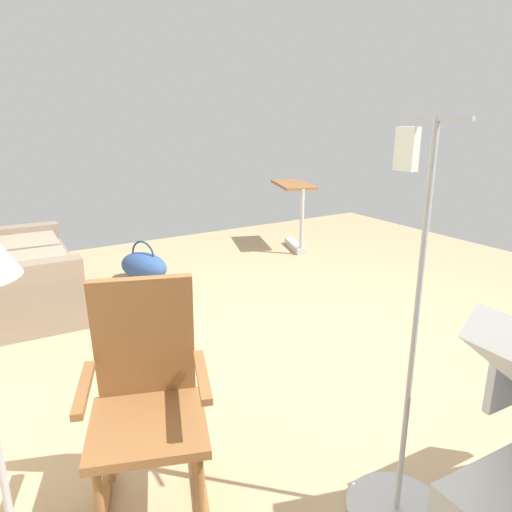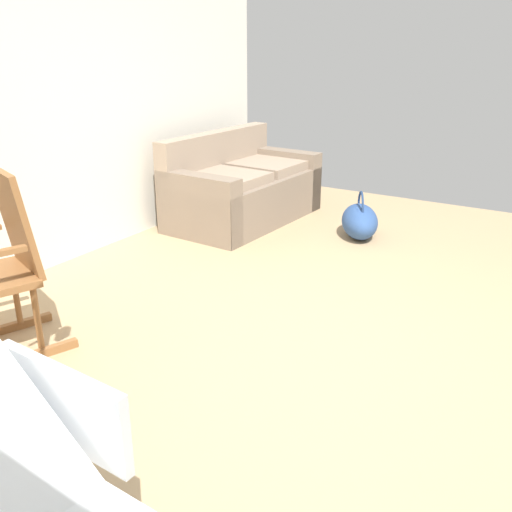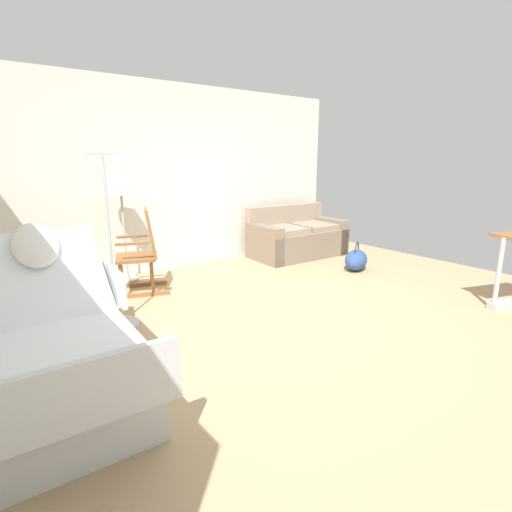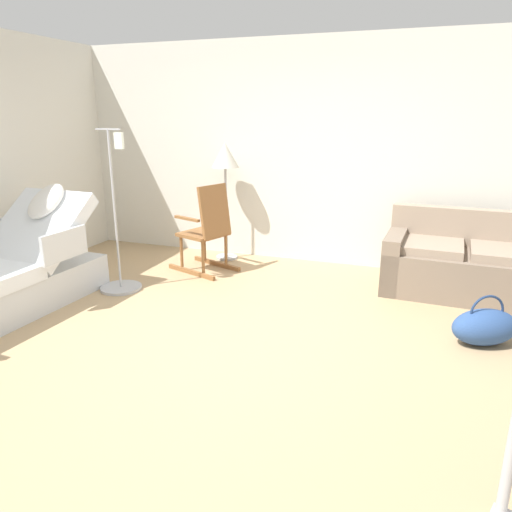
{
  "view_description": "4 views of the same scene",
  "coord_description": "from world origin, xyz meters",
  "px_view_note": "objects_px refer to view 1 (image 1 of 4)",
  "views": [
    {
      "loc": [
        -2.62,
        2.21,
        1.69
      ],
      "look_at": [
        -0.04,
        0.62,
        0.79
      ],
      "focal_mm": 33.46,
      "sensor_mm": 36.0,
      "label": 1
    },
    {
      "loc": [
        -2.62,
        -1.09,
        1.7
      ],
      "look_at": [
        -0.29,
        0.35,
        0.65
      ],
      "focal_mm": 39.95,
      "sensor_mm": 36.0,
      "label": 2
    },
    {
      "loc": [
        -2.62,
        -3.0,
        1.64
      ],
      "look_at": [
        -0.1,
        0.33,
        0.61
      ],
      "focal_mm": 27.8,
      "sensor_mm": 36.0,
      "label": 3
    },
    {
      "loc": [
        1.53,
        -3.33,
        1.84
      ],
      "look_at": [
        0.23,
        0.31,
        0.68
      ],
      "focal_mm": 33.78,
      "sensor_mm": 36.0,
      "label": 4
    }
  ],
  "objects_px": {
    "rocking_chair": "(147,404)",
    "duffel_bag": "(144,266)",
    "couch": "(17,275)",
    "overbed_table": "(295,208)",
    "iv_pole": "(399,465)"
  },
  "relations": [
    {
      "from": "couch",
      "to": "rocking_chair",
      "type": "xyz_separation_m",
      "value": [
        -2.84,
        -0.23,
        0.2
      ]
    },
    {
      "from": "iv_pole",
      "to": "rocking_chair",
      "type": "bearing_deg",
      "value": 54.97
    },
    {
      "from": "rocking_chair",
      "to": "overbed_table",
      "type": "bearing_deg",
      "value": -44.27
    },
    {
      "from": "couch",
      "to": "duffel_bag",
      "type": "xyz_separation_m",
      "value": [
        0.11,
        -1.2,
        -0.15
      ]
    },
    {
      "from": "rocking_chair",
      "to": "overbed_table",
      "type": "relative_size",
      "value": 1.18
    },
    {
      "from": "couch",
      "to": "iv_pole",
      "type": "bearing_deg",
      "value": -162.07
    },
    {
      "from": "overbed_table",
      "to": "iv_pole",
      "type": "xyz_separation_m",
      "value": [
        -3.77,
        2.19,
        -0.28
      ]
    },
    {
      "from": "overbed_table",
      "to": "rocking_chair",
      "type": "bearing_deg",
      "value": 135.73
    },
    {
      "from": "rocking_chair",
      "to": "overbed_table",
      "type": "xyz_separation_m",
      "value": [
        3.15,
        -3.07,
        0.03
      ]
    },
    {
      "from": "duffel_bag",
      "to": "iv_pole",
      "type": "distance_m",
      "value": 3.57
    },
    {
      "from": "overbed_table",
      "to": "iv_pole",
      "type": "relative_size",
      "value": 0.53
    },
    {
      "from": "overbed_table",
      "to": "duffel_bag",
      "type": "xyz_separation_m",
      "value": [
        -0.2,
        2.1,
        -0.38
      ]
    },
    {
      "from": "rocking_chair",
      "to": "iv_pole",
      "type": "relative_size",
      "value": 0.62
    },
    {
      "from": "rocking_chair",
      "to": "duffel_bag",
      "type": "relative_size",
      "value": 1.63
    },
    {
      "from": "couch",
      "to": "iv_pole",
      "type": "relative_size",
      "value": 0.97
    }
  ]
}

